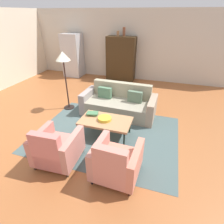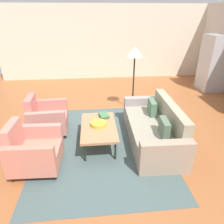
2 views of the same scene
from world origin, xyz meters
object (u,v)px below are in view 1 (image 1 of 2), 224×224
vase_tall (118,33)px  vase_round (124,32)px  armchair_left (56,149)px  coffee_table (106,121)px  fruit_bowl (105,119)px  couch (119,104)px  book_stack (92,114)px  armchair_right (116,163)px  refrigerator (73,55)px  floor_lamp (63,62)px  cabinet (121,59)px

vase_tall → vase_round: vase_round is taller
armchair_left → vase_round: bearing=87.9°
coffee_table → fruit_bowl: 0.07m
couch → book_stack: couch is taller
armchair_right → refrigerator: bearing=126.9°
floor_lamp → vase_round: bearing=73.9°
armchair_right → fruit_bowl: bearing=120.2°
cabinet → fruit_bowl: bearing=-79.8°
floor_lamp → armchair_left: bearing=-65.6°
armchair_left → vase_tall: 5.55m
vase_tall → couch: bearing=-72.7°
vase_round → cabinet: bearing=177.3°
book_stack → vase_tall: vase_tall is taller
coffee_table → fruit_bowl: bearing=180.0°
floor_lamp → refrigerator: bearing=115.1°
vase_tall → vase_round: 0.26m
armchair_right → refrigerator: (-3.60, 5.22, 0.58)m
couch → refrigerator: bearing=-42.2°
couch → fruit_bowl: (-0.02, -1.19, 0.18)m
coffee_table → book_stack: bearing=161.1°
cabinet → refrigerator: bearing=-177.3°
cabinet → couch: bearing=-75.4°
coffee_table → floor_lamp: floor_lamp is taller
armchair_left → armchair_right: 1.19m
refrigerator → coffee_table: bearing=-53.4°
armchair_right → book_stack: size_ratio=2.86×
couch → floor_lamp: size_ratio=1.23×
vase_round → refrigerator: 2.56m
book_stack → cabinet: cabinet is taller
couch → floor_lamp: (-1.58, -0.18, 1.16)m
armchair_left → refrigerator: bearing=111.8°
couch → refrigerator: 4.20m
cabinet → vase_round: bearing=-2.7°
armchair_left → couch: bearing=72.8°
couch → book_stack: size_ratio=6.89×
couch → refrigerator: size_ratio=1.15×
refrigerator → floor_lamp: 3.40m
vase_tall → floor_lamp: size_ratio=0.12×
armchair_left → vase_round: size_ratio=2.63×
cabinet → vase_round: 1.07m
coffee_table → refrigerator: (-3.01, 4.05, 0.53)m
coffee_table → vase_tall: bearing=102.5°
refrigerator → floor_lamp: bearing=-64.9°
armchair_right → floor_lamp: (-2.18, 2.17, 1.10)m
armchair_right → refrigerator: 6.37m
armchair_left → vase_round: 5.56m
armchair_left → book_stack: bearing=78.0°
fruit_bowl → floor_lamp: 2.10m
armchair_left → floor_lamp: size_ratio=0.51×
fruit_bowl → vase_round: bearing=98.9°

